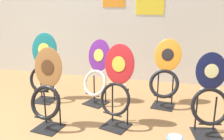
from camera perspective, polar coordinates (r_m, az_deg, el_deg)
name	(u,v)px	position (r m, az deg, el deg)	size (l,w,h in m)	color
wall_back	(82,4)	(4.54, -6.76, 14.71)	(8.00, 0.07, 2.60)	silver
toilet_seat_display_orange_sun	(165,75)	(3.33, 12.07, -1.16)	(0.42, 0.41, 0.88)	black
toilet_seat_display_teal_sax	(43,68)	(3.54, -15.39, 0.36)	(0.38, 0.29, 0.95)	black
toilet_seat_display_crimson_swirl	(117,86)	(2.69, 1.17, -3.69)	(0.41, 0.35, 0.93)	black
toilet_seat_display_purple_note	(96,75)	(3.34, -3.57, -1.24)	(0.42, 0.37, 0.87)	black
toilet_seat_display_navy_moon	(210,100)	(2.73, 21.47, -6.46)	(0.41, 0.33, 0.87)	black
toilet_seat_display_woodgrain	(47,94)	(2.76, -14.72, -5.29)	(0.39, 0.31, 0.89)	black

